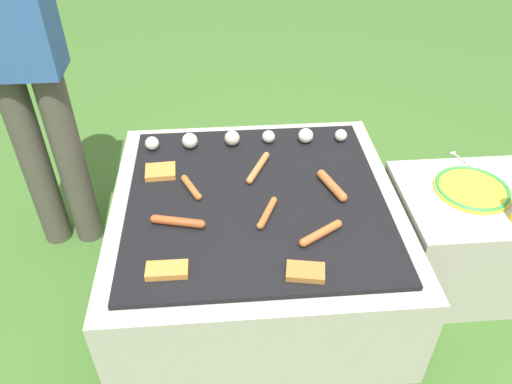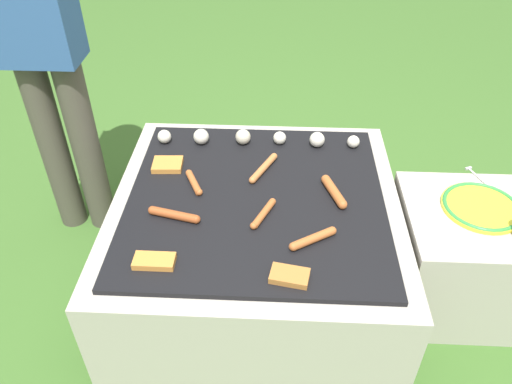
# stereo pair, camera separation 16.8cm
# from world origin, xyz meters

# --- Properties ---
(ground_plane) EXTENTS (14.00, 14.00, 0.00)m
(ground_plane) POSITION_xyz_m (0.00, 0.00, 0.00)
(ground_plane) COLOR #3D6628
(grill) EXTENTS (0.98, 0.98, 0.40)m
(grill) POSITION_xyz_m (0.00, 0.00, 0.20)
(grill) COLOR #B2AA9E
(grill) RESTS_ON ground_plane
(side_ledge) EXTENTS (0.49, 0.45, 0.40)m
(side_ledge) POSITION_xyz_m (0.74, -0.05, 0.20)
(side_ledge) COLOR #B2AA9E
(side_ledge) RESTS_ON ground_plane
(person_standing) EXTENTS (0.26, 0.20, 1.53)m
(person_standing) POSITION_xyz_m (-0.75, 0.30, 0.88)
(person_standing) COLOR #4C473D
(person_standing) RESTS_ON ground_plane
(sausage_front_center) EXTENTS (0.08, 0.14, 0.02)m
(sausage_front_center) POSITION_xyz_m (-0.22, 0.05, 0.41)
(sausage_front_center) COLOR #B7602D
(sausage_front_center) RESTS_ON grill
(sausage_mid_right) EXTENTS (0.08, 0.14, 0.02)m
(sausage_mid_right) POSITION_xyz_m (0.03, -0.10, 0.41)
(sausage_mid_right) COLOR #B7602D
(sausage_mid_right) RESTS_ON grill
(sausage_back_center) EXTENTS (0.10, 0.18, 0.02)m
(sausage_back_center) POSITION_xyz_m (0.02, 0.15, 0.41)
(sausage_back_center) COLOR #C6753D
(sausage_back_center) RESTS_ON grill
(sausage_mid_left) EXTENTS (0.08, 0.17, 0.03)m
(sausage_mid_left) POSITION_xyz_m (0.26, 0.02, 0.42)
(sausage_mid_left) COLOR #B7602D
(sausage_mid_left) RESTS_ON grill
(sausage_front_left) EXTENTS (0.15, 0.10, 0.03)m
(sausage_front_left) POSITION_xyz_m (0.18, -0.21, 0.41)
(sausage_front_left) COLOR #B7602D
(sausage_front_left) RESTS_ON grill
(sausage_front_right) EXTENTS (0.18, 0.06, 0.03)m
(sausage_front_right) POSITION_xyz_m (-0.26, -0.12, 0.42)
(sausage_front_right) COLOR #A34C23
(sausage_front_right) RESTS_ON grill
(bread_slice_left) EXTENTS (0.12, 0.09, 0.02)m
(bread_slice_left) POSITION_xyz_m (0.11, -0.36, 0.41)
(bread_slice_left) COLOR #B27033
(bread_slice_left) RESTS_ON grill
(bread_slice_center) EXTENTS (0.12, 0.06, 0.02)m
(bread_slice_center) POSITION_xyz_m (-0.28, -0.32, 0.41)
(bread_slice_center) COLOR #D18438
(bread_slice_center) RESTS_ON grill
(bread_slice_right) EXTENTS (0.11, 0.09, 0.02)m
(bread_slice_right) POSITION_xyz_m (-0.33, 0.16, 0.41)
(bread_slice_right) COLOR #D18438
(bread_slice_right) RESTS_ON grill
(mushroom_row) EXTENTS (0.78, 0.07, 0.06)m
(mushroom_row) POSITION_xyz_m (-0.03, 0.32, 0.43)
(mushroom_row) COLOR silver
(mushroom_row) RESTS_ON grill
(plate_colorful) EXTENTS (0.26, 0.26, 0.02)m
(plate_colorful) POSITION_xyz_m (0.74, -0.03, 0.41)
(plate_colorful) COLOR yellow
(plate_colorful) RESTS_ON side_ledge
(fork_utensil) EXTENTS (0.09, 0.20, 0.01)m
(fork_utensil) POSITION_xyz_m (0.80, 0.12, 0.40)
(fork_utensil) COLOR silver
(fork_utensil) RESTS_ON side_ledge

